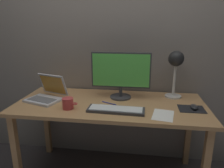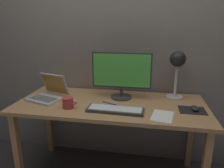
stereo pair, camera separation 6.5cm
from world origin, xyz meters
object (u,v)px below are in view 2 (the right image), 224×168
Objects in this scene: mouse at (195,108)px; coffee_mug at (68,103)px; desk_lamp at (177,64)px; pen at (109,103)px; laptop at (49,92)px; keyboard_main at (115,110)px; monitor at (122,73)px.

mouse is 0.78× the size of coffee_mug.
desk_lamp is 3.45× the size of coffee_mug.
desk_lamp is 3.03× the size of pen.
coffee_mug is 0.34m from pen.
laptop reaches higher than coffee_mug.
mouse is at bearing -65.62° from desk_lamp.
desk_lamp is at bearing 23.91° from pen.
desk_lamp reaches higher than laptop.
pen is at bearing -3.81° from laptop.
coffee_mug is (-0.38, -0.00, 0.03)m from keyboard_main.
coffee_mug reaches higher than mouse.
laptop is 0.56m from pen.
mouse is (0.61, 0.12, 0.01)m from keyboard_main.
laptop reaches higher than keyboard_main.
monitor is 0.29m from pen.
desk_lamp is at bearing 10.42° from monitor.
monitor is 5.45× the size of mouse.
mouse is at bearing -2.95° from laptop.
keyboard_main is 3.61× the size of coffee_mug.
mouse is (1.24, -0.06, -0.04)m from laptop.
desk_lamp is 0.68m from pen.
keyboard_main is 4.63× the size of mouse.
monitor is 1.23× the size of desk_lamp.
keyboard_main is 0.38m from coffee_mug.
laptop is at bearing 177.05° from mouse.
monitor reaches higher than pen.
keyboard_main is at bearing -62.80° from pen.
desk_lamp reaches higher than coffee_mug.
laptop is at bearing 163.52° from keyboard_main.
monitor is 4.25× the size of coffee_mug.
laptop is 0.31m from coffee_mug.
coffee_mug is at bearing -36.89° from laptop.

